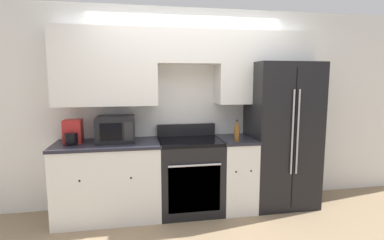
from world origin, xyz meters
The scene contains 9 objects.
ground_plane centered at (0.00, 0.00, 0.00)m, with size 12.00×12.00×0.00m, color #937A5B.
wall_back centered at (0.00, 0.58, 1.53)m, with size 8.00×0.39×2.60m.
lower_cabinets_left centered at (-1.03, 0.31, 0.47)m, with size 1.25×0.64×0.93m.
lower_cabinets_right centered at (0.57, 0.31, 0.47)m, with size 0.45×0.64×0.93m.
oven_range centered at (-0.03, 0.31, 0.47)m, with size 0.78×0.65×1.09m.
refrigerator centered at (1.21, 0.38, 0.95)m, with size 0.86×0.78×1.89m.
microwave centered at (-0.93, 0.38, 1.08)m, with size 0.45×0.43×0.31m.
bottle centered at (0.52, 0.13, 1.03)m, with size 0.07×0.07×0.26m.
coffee_maker centered at (-1.42, 0.37, 1.06)m, with size 0.21×0.28×0.28m.
Camera 1 is at (-0.66, -3.31, 1.67)m, focal length 28.00 mm.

